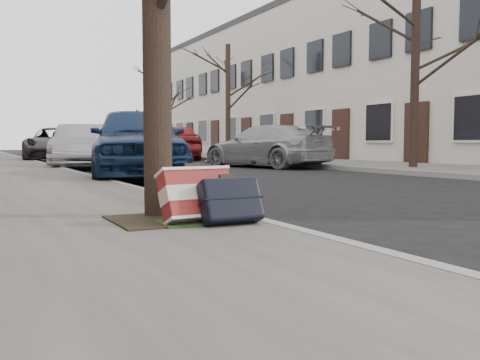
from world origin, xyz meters
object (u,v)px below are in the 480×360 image
suitcase_red (197,195)px  suitcase_navy (231,200)px  car_near_front (137,142)px  car_near_mid (83,146)px

suitcase_red → suitcase_navy: size_ratio=1.17×
car_near_front → car_near_mid: 5.30m
car_near_front → suitcase_navy: bearing=-87.9°
suitcase_navy → car_near_front: 7.42m
car_near_front → suitcase_red: bearing=-89.8°
suitcase_navy → car_near_front: car_near_front is taller
suitcase_red → car_near_front: 7.28m
suitcase_red → car_near_mid: bearing=78.0°
car_near_front → car_near_mid: size_ratio=1.14×
suitcase_navy → car_near_front: size_ratio=0.11×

